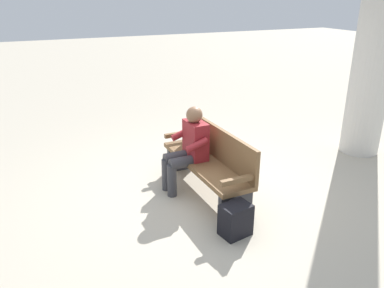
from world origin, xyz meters
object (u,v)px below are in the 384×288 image
at_px(backpack, 235,220).
at_px(person_seated, 188,147).
at_px(bench_near, 210,160).
at_px(support_pillar, 376,41).

bearing_deg(backpack, person_seated, 1.63).
distance_m(bench_near, person_seated, 0.34).
xyz_separation_m(person_seated, support_pillar, (0.05, -3.25, 1.24)).
xyz_separation_m(bench_near, backpack, (-1.05, 0.20, -0.27)).
xyz_separation_m(bench_near, support_pillar, (0.23, -3.02, 1.41)).
height_order(backpack, support_pillar, support_pillar).
distance_m(person_seated, support_pillar, 3.48).
bearing_deg(person_seated, backpack, -179.55).
bearing_deg(bench_near, person_seated, 50.60).
relative_size(bench_near, support_pillar, 0.49).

